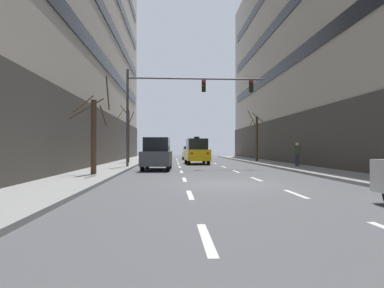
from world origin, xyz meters
TOP-DOWN VIEW (x-y plane):
  - ground_plane at (0.00, 0.00)m, footprint 120.00×120.00m
  - sidewalk_left at (-6.47, 0.00)m, footprint 2.87×80.00m
  - sidewalk_right at (6.47, 0.00)m, footprint 2.87×80.00m
  - lane_stripe_l1_s2 at (-1.68, -8.00)m, footprint 0.16×2.00m
  - lane_stripe_l1_s3 at (-1.68, -3.00)m, footprint 0.16×2.00m
  - lane_stripe_l1_s4 at (-1.68, 2.00)m, footprint 0.16×2.00m
  - lane_stripe_l1_s5 at (-1.68, 7.00)m, footprint 0.16×2.00m
  - lane_stripe_l1_s6 at (-1.68, 12.00)m, footprint 0.16×2.00m
  - lane_stripe_l1_s7 at (-1.68, 17.00)m, footprint 0.16×2.00m
  - lane_stripe_l1_s8 at (-1.68, 22.00)m, footprint 0.16×2.00m
  - lane_stripe_l1_s9 at (-1.68, 27.00)m, footprint 0.16×2.00m
  - lane_stripe_l1_s10 at (-1.68, 32.00)m, footprint 0.16×2.00m
  - lane_stripe_l2_s3 at (1.68, -3.00)m, footprint 0.16×2.00m
  - lane_stripe_l2_s4 at (1.68, 2.00)m, footprint 0.16×2.00m
  - lane_stripe_l2_s5 at (1.68, 7.00)m, footprint 0.16×2.00m
  - lane_stripe_l2_s6 at (1.68, 12.00)m, footprint 0.16×2.00m
  - lane_stripe_l2_s7 at (1.68, 17.00)m, footprint 0.16×2.00m
  - lane_stripe_l2_s8 at (1.68, 22.00)m, footprint 0.16×2.00m
  - lane_stripe_l2_s9 at (1.68, 27.00)m, footprint 0.16×2.00m
  - lane_stripe_l2_s10 at (1.68, 32.00)m, footprint 0.16×2.00m
  - taxi_driving_0 at (-0.05, 16.60)m, footprint 2.13×4.74m
  - taxi_driving_1 at (-0.06, 28.28)m, footprint 1.90×4.36m
  - car_driving_2 at (-3.24, 8.78)m, footprint 1.98×4.43m
  - traffic_signal_0 at (-2.03, 10.70)m, footprint 10.02×0.35m
  - street_tree_0 at (-6.18, 3.71)m, footprint 2.09×1.97m
  - street_tree_1 at (6.14, 19.54)m, footprint 1.36×1.68m
  - street_tree_3 at (-6.20, 16.80)m, footprint 1.53×1.67m
  - pedestrian_0 at (6.61, 9.88)m, footprint 0.53×0.22m

SIDE VIEW (x-z plane):
  - ground_plane at x=0.00m, z-range 0.00..0.00m
  - lane_stripe_l1_s2 at x=-1.68m, z-range 0.00..0.01m
  - lane_stripe_l1_s3 at x=-1.68m, z-range 0.00..0.01m
  - lane_stripe_l1_s4 at x=-1.68m, z-range 0.00..0.01m
  - lane_stripe_l1_s5 at x=-1.68m, z-range 0.00..0.01m
  - lane_stripe_l1_s6 at x=-1.68m, z-range 0.00..0.01m
  - lane_stripe_l1_s7 at x=-1.68m, z-range 0.00..0.01m
  - lane_stripe_l1_s8 at x=-1.68m, z-range 0.00..0.01m
  - lane_stripe_l1_s9 at x=-1.68m, z-range 0.00..0.01m
  - lane_stripe_l1_s10 at x=-1.68m, z-range 0.00..0.01m
  - lane_stripe_l2_s3 at x=1.68m, z-range 0.00..0.01m
  - lane_stripe_l2_s4 at x=1.68m, z-range 0.00..0.01m
  - lane_stripe_l2_s5 at x=1.68m, z-range 0.00..0.01m
  - lane_stripe_l2_s6 at x=1.68m, z-range 0.00..0.01m
  - lane_stripe_l2_s7 at x=1.68m, z-range 0.00..0.01m
  - lane_stripe_l2_s8 at x=1.68m, z-range 0.00..0.01m
  - lane_stripe_l2_s9 at x=1.68m, z-range 0.00..0.01m
  - lane_stripe_l2_s10 at x=1.68m, z-range 0.00..0.01m
  - sidewalk_left at x=-6.47m, z-range 0.00..0.14m
  - sidewalk_right at x=6.47m, z-range 0.00..0.14m
  - taxi_driving_1 at x=-0.06m, z-range -0.10..1.70m
  - car_driving_2 at x=-3.24m, z-range 0.00..2.11m
  - pedestrian_0 at x=6.61m, z-range 0.28..1.97m
  - taxi_driving_0 at x=-0.05m, z-range -0.10..2.35m
  - street_tree_0 at x=-6.18m, z-range -0.23..4.61m
  - street_tree_1 at x=6.14m, z-range -0.02..5.04m
  - street_tree_3 at x=-6.20m, z-range 0.05..5.18m
  - traffic_signal_0 at x=-2.03m, z-range 1.59..8.51m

